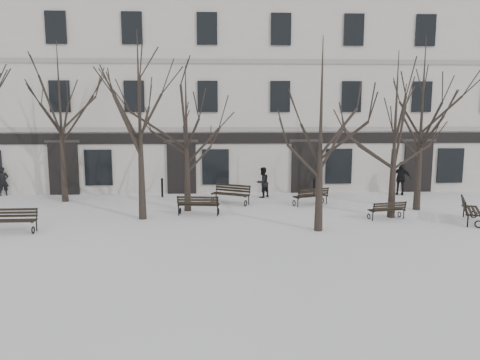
{
  "coord_description": "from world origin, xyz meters",
  "views": [
    {
      "loc": [
        -1.45,
        -18.16,
        4.73
      ],
      "look_at": [
        -0.45,
        3.0,
        1.5
      ],
      "focal_mm": 35.0,
      "sensor_mm": 36.0,
      "label": 1
    }
  ],
  "objects": [
    {
      "name": "bench_2",
      "position": [
        5.83,
        1.24,
        0.44
      ],
      "size": [
        1.66,
        0.9,
        0.8
      ],
      "rotation": [
        0.0,
        0.0,
        3.35
      ],
      "color": "black",
      "rests_on": "ground"
    },
    {
      "name": "bench_0",
      "position": [
        -9.42,
        -0.2,
        0.5
      ],
      "size": [
        1.85,
        0.7,
        0.92
      ],
      "rotation": [
        0.0,
        0.0,
        0.02
      ],
      "color": "black",
      "rests_on": "ground"
    },
    {
      "name": "bollard_b",
      "position": [
        3.77,
        6.72,
        0.53
      ],
      "size": [
        0.13,
        0.13,
        0.99
      ],
      "color": "black",
      "rests_on": "ground"
    },
    {
      "name": "tree_6",
      "position": [
        7.93,
        3.11,
        5.0
      ],
      "size": [
        5.6,
        5.6,
        8.0
      ],
      "color": "black",
      "rests_on": "ground"
    },
    {
      "name": "tree_5",
      "position": [
        -2.89,
        3.42,
        4.15
      ],
      "size": [
        4.65,
        4.65,
        6.64
      ],
      "color": "black",
      "rests_on": "ground"
    },
    {
      "name": "ground",
      "position": [
        0.0,
        0.0,
        0.0
      ],
      "size": [
        100.0,
        100.0,
        0.0
      ],
      "primitive_type": "plane",
      "color": "white",
      "rests_on": "ground"
    },
    {
      "name": "tree_4",
      "position": [
        -9.35,
        5.91,
        5.03
      ],
      "size": [
        5.63,
        5.63,
        8.05
      ],
      "color": "black",
      "rests_on": "ground"
    },
    {
      "name": "bollard_a",
      "position": [
        -4.48,
        6.83,
        0.56
      ],
      "size": [
        0.13,
        0.13,
        1.05
      ],
      "color": "black",
      "rests_on": "ground"
    },
    {
      "name": "pedestrian_a",
      "position": [
        -13.26,
        7.73,
        0.0
      ],
      "size": [
        0.69,
        0.61,
        1.59
      ],
      "primitive_type": "imported",
      "rotation": [
        0.0,
        0.0,
        0.5
      ],
      "color": "black",
      "rests_on": "ground"
    },
    {
      "name": "tree_3",
      "position": [
        6.14,
        1.62,
        4.47
      ],
      "size": [
        5.01,
        5.01,
        7.16
      ],
      "color": "black",
      "rests_on": "ground"
    },
    {
      "name": "tree_1",
      "position": [
        -4.74,
        1.81,
        4.97
      ],
      "size": [
        5.57,
        5.57,
        7.96
      ],
      "color": "black",
      "rests_on": "ground"
    },
    {
      "name": "building",
      "position": [
        0.0,
        12.96,
        5.52
      ],
      "size": [
        40.4,
        10.2,
        11.4
      ],
      "color": "beige",
      "rests_on": "ground"
    },
    {
      "name": "pedestrian_c",
      "position": [
        8.62,
        6.88,
        0.0
      ],
      "size": [
        1.17,
        0.74,
        1.85
      ],
      "primitive_type": "imported",
      "rotation": [
        0.0,
        0.0,
        2.85
      ],
      "color": "black",
      "rests_on": "ground"
    },
    {
      "name": "bench_4",
      "position": [
        3.14,
        4.35,
        0.48
      ],
      "size": [
        1.84,
        1.24,
        0.89
      ],
      "rotation": [
        0.0,
        0.0,
        3.53
      ],
      "color": "black",
      "rests_on": "ground"
    },
    {
      "name": "tree_2",
      "position": [
        2.46,
        -0.48,
        4.63
      ],
      "size": [
        5.19,
        5.19,
        7.41
      ],
      "color": "black",
      "rests_on": "ground"
    },
    {
      "name": "pedestrian_b",
      "position": [
        0.93,
        6.55,
        0.0
      ],
      "size": [
        1.01,
        0.99,
        1.64
      ],
      "primitive_type": "imported",
      "rotation": [
        0.0,
        0.0,
        3.86
      ],
      "color": "black",
      "rests_on": "ground"
    },
    {
      "name": "bench_3",
      "position": [
        -0.81,
        4.91,
        0.53
      ],
      "size": [
        2.01,
        1.49,
        0.97
      ],
      "rotation": [
        0.0,
        0.0,
        -0.48
      ],
      "color": "black",
      "rests_on": "ground"
    },
    {
      "name": "bench_5",
      "position": [
        9.1,
        0.58,
        0.55
      ],
      "size": [
        1.46,
        2.1,
        1.01
      ],
      "rotation": [
        0.0,
        0.0,
        1.16
      ],
      "color": "black",
      "rests_on": "ground"
    },
    {
      "name": "bench_1",
      "position": [
        -2.35,
        2.37,
        0.51
      ],
      "size": [
        1.91,
        0.87,
        0.93
      ],
      "rotation": [
        0.0,
        0.0,
        3.03
      ],
      "color": "black",
      "rests_on": "ground"
    }
  ]
}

